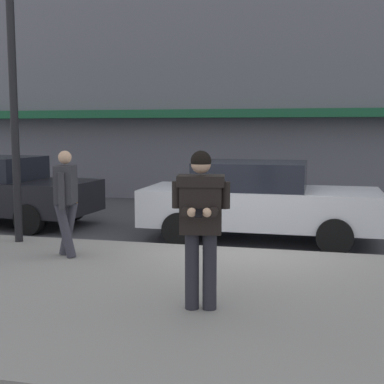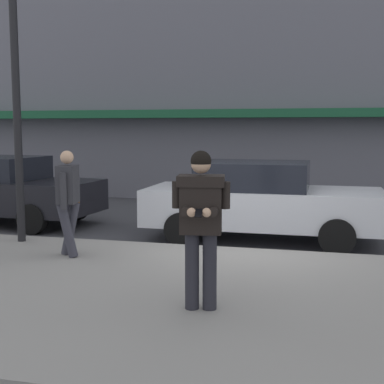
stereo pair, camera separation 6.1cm
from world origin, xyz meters
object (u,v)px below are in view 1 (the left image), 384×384
Objects in this scene: parked_sedan_mid at (258,200)px; man_texting_on_phone at (201,213)px; pedestrian_with_bag at (66,196)px; street_lamp_post at (13,73)px.

parked_sedan_mid is 4.57m from man_texting_on_phone.
pedestrian_with_bag is at bearing -137.14° from parked_sedan_mid.
pedestrian_with_bag is at bearing -30.42° from street_lamp_post.
man_texting_on_phone is at bearing -91.61° from parked_sedan_mid.
parked_sedan_mid is at bearing 23.06° from street_lamp_post.
man_texting_on_phone is 0.37× the size of street_lamp_post.
street_lamp_post is (-4.01, 2.79, 1.89)m from man_texting_on_phone.
street_lamp_post is (-1.37, 0.80, 2.03)m from pedestrian_with_bag.
man_texting_on_phone is at bearing -36.98° from pedestrian_with_bag.
street_lamp_post is at bearing 149.58° from pedestrian_with_bag.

